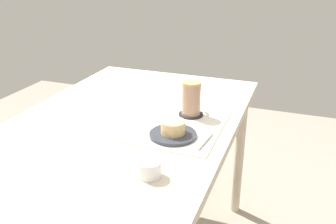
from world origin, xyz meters
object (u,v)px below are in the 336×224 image
object	(u,v)px
pastry	(173,127)
coffee_mug	(191,98)
sugar_bowl	(149,169)
dining_table	(125,137)
pastry_plate	(173,135)

from	to	relation	value
pastry	coffee_mug	bearing A→B (deg)	-0.99
sugar_bowl	pastry	bearing A→B (deg)	4.55
dining_table	sugar_bowl	size ratio (longest dim) A/B	18.66
dining_table	pastry	bearing A→B (deg)	-108.09
dining_table	pastry_plate	xyz separation A→B (m)	(-0.07, -0.23, 0.09)
coffee_mug	sugar_bowl	size ratio (longest dim) A/B	1.91
pastry_plate	sugar_bowl	size ratio (longest dim) A/B	2.39
pastry_plate	pastry	xyz separation A→B (m)	(0.00, 0.00, 0.03)
pastry_plate	coffee_mug	distance (m)	0.22
dining_table	sugar_bowl	world-z (taller)	sugar_bowl
dining_table	pastry_plate	size ratio (longest dim) A/B	7.81
pastry_plate	pastry	world-z (taller)	pastry
dining_table	pastry_plate	bearing A→B (deg)	-108.09
pastry	sugar_bowl	world-z (taller)	pastry
dining_table	pastry	size ratio (longest dim) A/B	15.23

